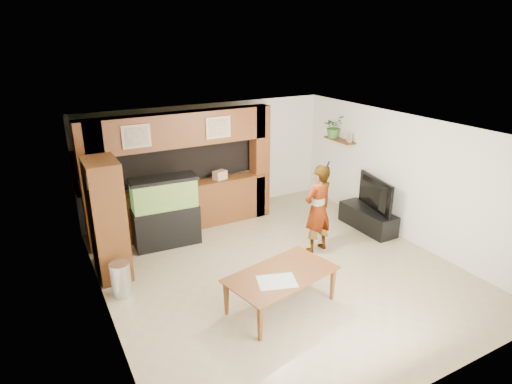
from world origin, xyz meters
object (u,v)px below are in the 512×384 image
pantry_cabinet (107,219)px  aquarium (166,213)px  television (370,194)px  dining_table (282,291)px  person (318,209)px

pantry_cabinet → aquarium: size_ratio=1.47×
television → aquarium: bearing=83.8°
pantry_cabinet → television: (5.35, -0.74, -0.25)m
pantry_cabinet → dining_table: size_ratio=1.24×
aquarium → television: aquarium is taller
aquarium → person: size_ratio=0.81×
pantry_cabinet → television: size_ratio=1.72×
aquarium → television: size_ratio=1.17×
person → dining_table: bearing=30.3°
aquarium → pantry_cabinet: bearing=-148.8°
pantry_cabinet → dining_table: 3.25m
pantry_cabinet → person: (3.74, -1.02, -0.18)m
television → dining_table: size_ratio=0.72×
pantry_cabinet → television: 5.41m
aquarium → dining_table: bearing=-69.3°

